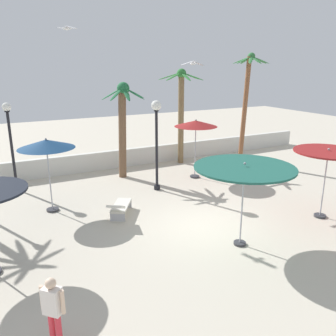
{
  "coord_description": "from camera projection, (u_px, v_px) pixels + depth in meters",
  "views": [
    {
      "loc": [
        -6.35,
        -9.21,
        5.48
      ],
      "look_at": [
        0.0,
        3.04,
        1.4
      ],
      "focal_mm": 37.45,
      "sensor_mm": 36.0,
      "label": 1
    }
  ],
  "objects": [
    {
      "name": "palm_tree_3",
      "position": [
        181.0,
        105.0,
        19.48
      ],
      "size": [
        2.52,
        2.58,
        5.28
      ],
      "color": "brown",
      "rests_on": "ground_plane"
    },
    {
      "name": "patio_umbrella_3",
      "position": [
        196.0,
        124.0,
        16.99
      ],
      "size": [
        2.1,
        2.1,
        2.95
      ],
      "color": "#333338",
      "rests_on": "ground_plane"
    },
    {
      "name": "palm_tree_0",
      "position": [
        246.0,
        96.0,
        19.5
      ],
      "size": [
        1.99,
        1.99,
        6.12
      ],
      "color": "brown",
      "rests_on": "ground_plane"
    },
    {
      "name": "palm_tree_1",
      "position": [
        123.0,
        119.0,
        17.06
      ],
      "size": [
        2.17,
        2.17,
        4.7
      ],
      "color": "brown",
      "rests_on": "ground_plane"
    },
    {
      "name": "ground_plane",
      "position": [
        208.0,
        228.0,
        12.19
      ],
      "size": [
        56.0,
        56.0,
        0.0
      ],
      "primitive_type": "plane",
      "color": "beige"
    },
    {
      "name": "guest_0",
      "position": [
        53.0,
        306.0,
        6.83
      ],
      "size": [
        0.42,
        0.43,
        1.58
      ],
      "color": "#D8333F",
      "rests_on": "ground_plane"
    },
    {
      "name": "patio_umbrella_2",
      "position": [
        46.0,
        145.0,
        12.94
      ],
      "size": [
        2.09,
        2.09,
        2.89
      ],
      "color": "#333338",
      "rests_on": "ground_plane"
    },
    {
      "name": "lamp_post_1",
      "position": [
        156.0,
        130.0,
        15.23
      ],
      "size": [
        0.44,
        0.44,
        4.03
      ],
      "color": "black",
      "rests_on": "ground_plane"
    },
    {
      "name": "patio_umbrella_0",
      "position": [
        244.0,
        170.0,
        10.41
      ],
      "size": [
        3.02,
        3.02,
        2.71
      ],
      "color": "#333338",
      "rests_on": "ground_plane"
    },
    {
      "name": "seagull_0",
      "position": [
        193.0,
        63.0,
        14.97
      ],
      "size": [
        1.23,
        0.39,
        0.2
      ],
      "color": "white"
    },
    {
      "name": "seagull_1",
      "position": [
        67.0,
        28.0,
        13.14
      ],
      "size": [
        0.53,
        1.2,
        0.15
      ],
      "color": "white"
    },
    {
      "name": "boundary_wall",
      "position": [
        121.0,
        158.0,
        19.44
      ],
      "size": [
        25.2,
        0.3,
        0.98
      ],
      "primitive_type": "cube",
      "color": "silver",
      "rests_on": "ground_plane"
    },
    {
      "name": "lounge_chair_0",
      "position": [
        120.0,
        206.0,
        13.04
      ],
      "size": [
        1.45,
        1.86,
        0.82
      ],
      "color": "#B7B7BC",
      "rests_on": "ground_plane"
    },
    {
      "name": "lamp_post_0",
      "position": [
        10.0,
        137.0,
        15.27
      ],
      "size": [
        0.37,
        0.37,
        3.94
      ],
      "color": "black",
      "rests_on": "ground_plane"
    },
    {
      "name": "patio_umbrella_1",
      "position": [
        328.0,
        155.0,
        12.45
      ],
      "size": [
        2.39,
        2.39,
        2.64
      ],
      "color": "#333338",
      "rests_on": "ground_plane"
    }
  ]
}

